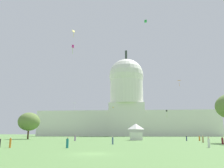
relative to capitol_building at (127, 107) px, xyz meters
name	(u,v)px	position (x,y,z in m)	size (l,w,h in m)	color
ground_plane	(91,154)	(-1.33, -154.27, -22.12)	(800.00, 800.00, 0.00)	#567F42
capitol_building	(127,107)	(0.00, 0.00, 0.00)	(137.02, 27.45, 68.94)	silver
event_tent	(136,132)	(4.99, -98.77, -19.26)	(4.59, 6.07, 5.70)	white
tree_west_near	(29,122)	(-38.41, -89.34, -15.11)	(12.74, 12.98, 10.71)	#4C3823
person_white_near_tree_east	(209,143)	(16.58, -140.73, -21.30)	(0.47, 0.47, 1.77)	silver
person_purple_deep_crowd	(75,138)	(-14.18, -109.28, -21.29)	(0.51, 0.51, 1.79)	#703D93
person_orange_mid_left	(199,139)	(25.02, -104.63, -21.42)	(0.61, 0.61, 1.56)	orange
person_teal_back_left	(67,143)	(-7.15, -143.83, -21.33)	(0.58, 0.58, 1.73)	#1E757A
person_maroon_lawn_far_right	(222,141)	(23.48, -128.10, -21.38)	(0.47, 0.47, 1.62)	maroon
person_orange_back_center	(10,143)	(-16.95, -143.89, -21.32)	(0.47, 0.47, 1.72)	orange
person_denim_front_center	(113,141)	(-0.65, -130.66, -21.30)	(0.40, 0.40, 1.75)	#3D5684
person_tan_near_tent	(203,139)	(21.85, -119.23, -21.30)	(0.61, 0.61, 1.79)	tan
person_navy_front_left	(187,139)	(20.47, -107.00, -21.38)	(0.38, 0.38, 1.58)	navy
kite_orange_mid	(179,81)	(21.53, -96.70, -0.95)	(1.40, 1.16, 2.08)	orange
kite_magenta_mid	(73,46)	(-15.68, -110.16, 8.82)	(0.81, 0.77, 3.15)	#D1339E
kite_green_high	(146,21)	(11.72, -70.00, 37.27)	(1.42, 1.37, 1.40)	green
kite_black_low	(167,112)	(24.30, -43.01, -7.34)	(0.82, 0.74, 4.33)	black
kite_yellow_mid	(74,32)	(-13.44, -118.56, 10.18)	(0.72, 0.79, 2.34)	yellow
kite_white_low	(74,104)	(-26.95, -60.29, -4.27)	(1.74, 0.91, 2.84)	white
kite_gold_mid	(113,107)	(-8.44, -29.08, -3.00)	(0.90, 0.90, 0.78)	gold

